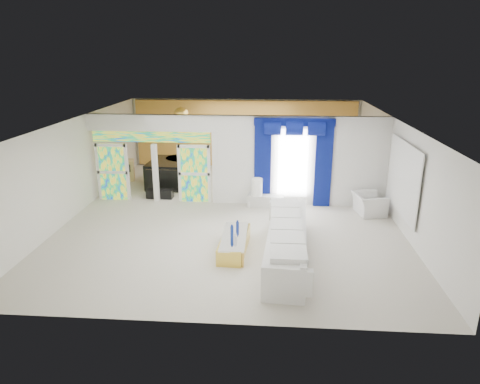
# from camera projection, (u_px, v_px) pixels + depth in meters

# --- Properties ---
(floor) EXTENTS (12.00, 12.00, 0.00)m
(floor) POSITION_uv_depth(u_px,v_px,m) (233.00, 213.00, 13.96)
(floor) COLOR #B7AF9E
(floor) RESTS_ON ground
(dividing_wall) EXTENTS (5.70, 0.18, 3.00)m
(dividing_wall) POSITION_uv_depth(u_px,v_px,m) (300.00, 161.00, 14.30)
(dividing_wall) COLOR white
(dividing_wall) RESTS_ON ground
(dividing_header) EXTENTS (4.30, 0.18, 0.55)m
(dividing_header) POSITION_uv_depth(u_px,v_px,m) (150.00, 123.00, 14.26)
(dividing_header) COLOR white
(dividing_header) RESTS_ON dividing_wall
(stained_panel_left) EXTENTS (0.95, 0.04, 2.00)m
(stained_panel_left) POSITION_uv_depth(u_px,v_px,m) (113.00, 172.00, 14.90)
(stained_panel_left) COLOR #994C3F
(stained_panel_left) RESTS_ON ground
(stained_panel_right) EXTENTS (0.95, 0.04, 2.00)m
(stained_panel_right) POSITION_uv_depth(u_px,v_px,m) (194.00, 174.00, 14.70)
(stained_panel_right) COLOR #994C3F
(stained_panel_right) RESTS_ON ground
(stained_transom) EXTENTS (4.00, 0.05, 0.35)m
(stained_transom) POSITION_uv_depth(u_px,v_px,m) (151.00, 137.00, 14.41)
(stained_transom) COLOR #994C3F
(stained_transom) RESTS_ON dividing_header
(window_pane) EXTENTS (1.00, 0.02, 2.30)m
(window_pane) POSITION_uv_depth(u_px,v_px,m) (293.00, 163.00, 14.24)
(window_pane) COLOR white
(window_pane) RESTS_ON dividing_wall
(blue_drape_left) EXTENTS (0.55, 0.10, 2.80)m
(blue_drape_left) POSITION_uv_depth(u_px,v_px,m) (263.00, 165.00, 14.29)
(blue_drape_left) COLOR #070349
(blue_drape_left) RESTS_ON ground
(blue_drape_right) EXTENTS (0.55, 0.10, 2.80)m
(blue_drape_right) POSITION_uv_depth(u_px,v_px,m) (323.00, 166.00, 14.15)
(blue_drape_right) COLOR #070349
(blue_drape_right) RESTS_ON ground
(blue_pelmet) EXTENTS (2.60, 0.12, 0.25)m
(blue_pelmet) POSITION_uv_depth(u_px,v_px,m) (295.00, 122.00, 13.78)
(blue_pelmet) COLOR #070349
(blue_pelmet) RESTS_ON dividing_wall
(wall_mirror) EXTENTS (0.04, 2.70, 1.90)m
(wall_mirror) POSITION_uv_depth(u_px,v_px,m) (404.00, 178.00, 12.19)
(wall_mirror) COLOR white
(wall_mirror) RESTS_ON ground
(gold_curtains) EXTENTS (9.70, 0.12, 2.90)m
(gold_curtains) POSITION_uv_depth(u_px,v_px,m) (245.00, 134.00, 19.09)
(gold_curtains) COLOR gold
(gold_curtains) RESTS_ON ground
(white_sofa) EXTENTS (1.20, 4.33, 0.81)m
(white_sofa) POSITION_uv_depth(u_px,v_px,m) (287.00, 243.00, 10.78)
(white_sofa) COLOR silver
(white_sofa) RESTS_ON ground
(coffee_table) EXTENTS (0.75, 1.91, 0.42)m
(coffee_table) POSITION_uv_depth(u_px,v_px,m) (234.00, 244.00, 11.22)
(coffee_table) COLOR #E3C047
(coffee_table) RESTS_ON ground
(console_table) EXTENTS (1.23, 0.52, 0.40)m
(console_table) POSITION_uv_depth(u_px,v_px,m) (266.00, 201.00, 14.44)
(console_table) COLOR silver
(console_table) RESTS_ON ground
(table_lamp) EXTENTS (0.36, 0.36, 0.58)m
(table_lamp) POSITION_uv_depth(u_px,v_px,m) (257.00, 187.00, 14.31)
(table_lamp) COLOR white
(table_lamp) RESTS_ON console_table
(armchair) EXTENTS (1.07, 1.18, 0.67)m
(armchair) POSITION_uv_depth(u_px,v_px,m) (369.00, 204.00, 13.77)
(armchair) COLOR silver
(armchair) RESTS_ON ground
(grand_piano) EXTENTS (1.53, 1.97, 0.97)m
(grand_piano) POSITION_uv_depth(u_px,v_px,m) (170.00, 173.00, 16.74)
(grand_piano) COLOR black
(grand_piano) RESTS_ON ground
(piano_bench) EXTENTS (0.94, 0.40, 0.31)m
(piano_bench) POSITION_uv_depth(u_px,v_px,m) (160.00, 194.00, 15.33)
(piano_bench) COLOR black
(piano_bench) RESTS_ON ground
(tv_console) EXTENTS (0.68, 0.64, 0.83)m
(tv_console) POSITION_uv_depth(u_px,v_px,m) (127.00, 170.00, 17.37)
(tv_console) COLOR tan
(tv_console) RESTS_ON ground
(chandelier) EXTENTS (0.60, 0.60, 0.60)m
(chandelier) POSITION_uv_depth(u_px,v_px,m) (181.00, 115.00, 16.52)
(chandelier) COLOR gold
(chandelier) RESTS_ON ceiling
(decanters) EXTENTS (0.19, 0.81, 0.28)m
(decanters) POSITION_uv_depth(u_px,v_px,m) (235.00, 232.00, 11.17)
(decanters) COLOR silver
(decanters) RESTS_ON coffee_table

